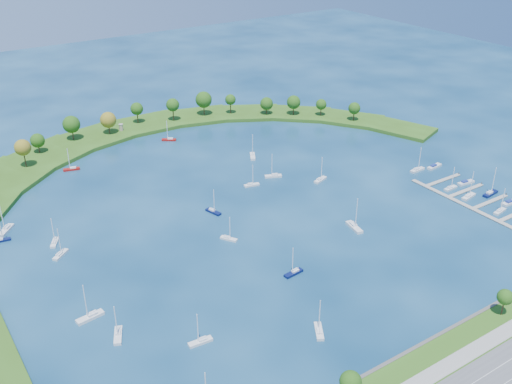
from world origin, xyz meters
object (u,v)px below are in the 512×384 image
moored_boat_5 (294,272)px  moored_boat_8 (118,334)px  moored_boat_14 (72,168)px  docked_boat_9 (466,183)px  moored_boat_11 (354,226)px  docked_boat_8 (451,187)px  docked_boat_5 (510,202)px  docked_boat_6 (469,196)px  moored_boat_3 (252,184)px  docked_boat_10 (417,169)px  dock_system (496,210)px  harbor_tower (121,127)px  moored_boat_18 (273,175)px  moored_boat_2 (319,330)px  moored_boat_16 (320,179)px  moored_boat_15 (213,211)px  moored_boat_0 (90,316)px  docked_boat_4 (500,211)px  docked_boat_11 (434,166)px  moored_boat_4 (169,139)px  moored_boat_10 (60,254)px  moored_boat_1 (6,229)px  moored_boat_9 (54,242)px  moored_boat_7 (229,238)px  docked_boat_7 (490,193)px  moored_boat_13 (253,155)px  moored_boat_12 (1,239)px  moored_boat_17 (200,341)px

moored_boat_5 → moored_boat_8: size_ratio=0.93×
moored_boat_14 → docked_boat_9: bearing=157.2°
moored_boat_11 → docked_boat_8: (61.07, 1.92, -0.10)m
docked_boat_5 → docked_boat_6: 17.42m
moored_boat_3 → docked_boat_10: docked_boat_10 is taller
dock_system → docked_boat_5: docked_boat_5 is taller
harbor_tower → moored_boat_18: size_ratio=0.32×
dock_system → moored_boat_2: 114.97m
moored_boat_14 → docked_boat_8: bearing=155.2°
moored_boat_16 → moored_boat_18: 22.59m
moored_boat_14 → moored_boat_15: moored_boat_14 is taller
moored_boat_0 → docked_boat_9: (180.96, -2.62, -0.29)m
docked_boat_4 → moored_boat_0: bearing=160.5°
moored_boat_18 → docked_boat_5: (70.85, -80.20, -0.21)m
docked_boat_4 → docked_boat_8: size_ratio=1.02×
moored_boat_8 → docked_boat_11: moored_boat_8 is taller
moored_boat_3 → moored_boat_4: size_ratio=0.93×
moored_boat_3 → moored_boat_16: 33.04m
moored_boat_10 → docked_boat_4: bearing=-62.7°
moored_boat_4 → docked_boat_6: docked_boat_6 is taller
moored_boat_1 → docked_boat_10: (182.10, -52.11, -0.05)m
moored_boat_9 → moored_boat_18: 105.85m
moored_boat_11 → moored_boat_14: bearing=-135.7°
moored_boat_7 → moored_boat_15: size_ratio=0.91×
moored_boat_3 → moored_boat_5: 73.06m
dock_system → docked_boat_10: docked_boat_10 is taller
docked_boat_7 → docked_boat_9: size_ratio=1.47×
docked_boat_4 → docked_boat_6: bearing=80.2°
docked_boat_4 → moored_boat_13: bearing=107.4°
moored_boat_8 → docked_boat_5: (176.90, -13.30, -0.22)m
harbor_tower → moored_boat_16: (54.78, -109.72, -3.09)m
moored_boat_9 → docked_boat_11: (178.59, -33.82, -0.20)m
moored_boat_3 → moored_boat_0: bearing=-139.0°
moored_boat_11 → moored_boat_4: bearing=-159.6°
dock_system → moored_boat_12: size_ratio=8.30×
moored_boat_5 → moored_boat_15: moored_boat_5 is taller
docked_boat_11 → docked_boat_9: bearing=-102.3°
moored_boat_0 → docked_boat_4: (170.52, -28.92, -0.07)m
moored_boat_3 → moored_boat_11: (13.36, -55.78, 0.11)m
harbor_tower → docked_boat_11: bearing=-49.3°
docked_boat_5 → moored_boat_14: bearing=140.2°
moored_boat_4 → docked_boat_11: 141.02m
moored_boat_7 → dock_system: bearing=36.1°
moored_boat_1 → moored_boat_13: bearing=133.4°
docked_boat_5 → docked_boat_11: 44.61m
moored_boat_17 → moored_boat_18: bearing=-131.2°
dock_system → docked_boat_7: 15.53m
moored_boat_3 → moored_boat_15: (-27.82, -12.46, 0.01)m
docked_boat_8 → docked_boat_11: (12.33, 20.45, -0.19)m
docked_boat_6 → moored_boat_7: bearing=155.1°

